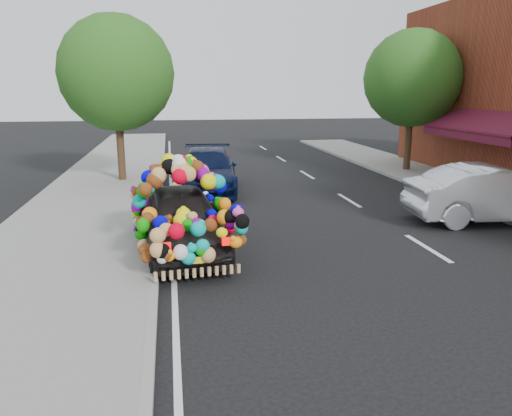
{
  "coord_description": "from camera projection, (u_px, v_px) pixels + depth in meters",
  "views": [
    {
      "loc": [
        -1.98,
        -9.81,
        3.44
      ],
      "look_at": [
        -0.19,
        0.56,
        0.94
      ],
      "focal_mm": 35.0,
      "sensor_mm": 36.0,
      "label": 1
    }
  ],
  "objects": [
    {
      "name": "tree_near_sidewalk",
      "position": [
        116.0,
        73.0,
        18.08
      ],
      "size": [
        4.2,
        4.2,
        6.13
      ],
      "color": "#332114",
      "rests_on": "ground"
    },
    {
      "name": "tree_far_b",
      "position": [
        412.0,
        79.0,
        20.54
      ],
      "size": [
        4.0,
        4.0,
        5.9
      ],
      "color": "#332114",
      "rests_on": "ground"
    },
    {
      "name": "plush_art_car",
      "position": [
        181.0,
        204.0,
        10.73
      ],
      "size": [
        2.48,
        4.53,
        2.06
      ],
      "rotation": [
        0.0,
        0.0,
        0.11
      ],
      "color": "black",
      "rests_on": "ground"
    },
    {
      "name": "ground",
      "position": [
        269.0,
        257.0,
        10.53
      ],
      "size": [
        100.0,
        100.0,
        0.0
      ],
      "primitive_type": "plane",
      "color": "black",
      "rests_on": "ground"
    },
    {
      "name": "lane_markings",
      "position": [
        427.0,
        248.0,
        11.13
      ],
      "size": [
        6.0,
        50.0,
        0.01
      ],
      "primitive_type": null,
      "color": "silver",
      "rests_on": "ground"
    },
    {
      "name": "sidewalk",
      "position": [
        55.0,
        266.0,
        9.8
      ],
      "size": [
        4.0,
        60.0,
        0.12
      ],
      "primitive_type": "cube",
      "color": "gray",
      "rests_on": "ground"
    },
    {
      "name": "kerb",
      "position": [
        156.0,
        260.0,
        10.13
      ],
      "size": [
        0.15,
        60.0,
        0.13
      ],
      "primitive_type": "cube",
      "color": "gray",
      "rests_on": "ground"
    },
    {
      "name": "silver_hatchback",
      "position": [
        496.0,
        194.0,
        13.17
      ],
      "size": [
        4.73,
        2.03,
        1.51
      ],
      "primitive_type": "imported",
      "rotation": [
        0.0,
        0.0,
        1.48
      ],
      "color": "silver",
      "rests_on": "ground"
    },
    {
      "name": "navy_sedan",
      "position": [
        207.0,
        170.0,
        17.24
      ],
      "size": [
        2.49,
        5.15,
        1.45
      ],
      "primitive_type": "imported",
      "rotation": [
        0.0,
        0.0,
        -0.09
      ],
      "color": "black",
      "rests_on": "ground"
    }
  ]
}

